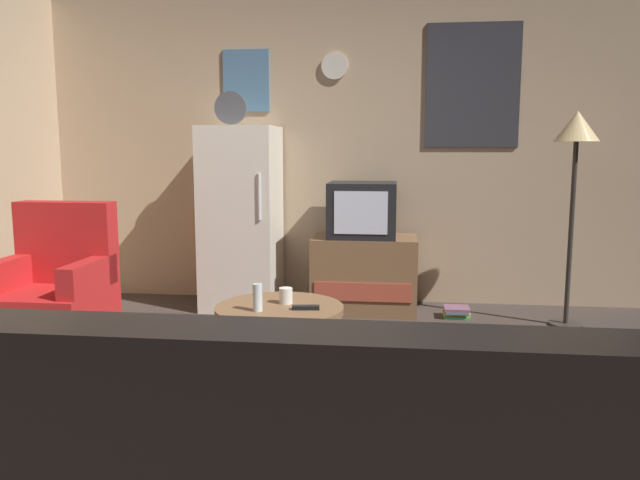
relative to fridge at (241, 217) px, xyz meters
The scene contains 12 objects.
ground_plane 2.33m from the fridge, 70.01° to the right, with size 12.00×12.00×0.00m, color #3D332D.
wall_with_art 1.06m from the fridge, 26.27° to the left, with size 5.20×0.12×2.78m.
fridge is the anchor object (origin of this frame).
tv_stand 1.12m from the fridge, ahead, with size 0.84×0.53×0.61m.
crt_tv 1.01m from the fridge, ahead, with size 0.54×0.51×0.44m.
standing_lamp 2.64m from the fridge, ahead, with size 0.32×0.32×1.59m.
coffee_table 1.88m from the fridge, 69.43° to the right, with size 0.72×0.72×0.45m.
wine_glass 1.90m from the fridge, 73.45° to the right, with size 0.05×0.05×0.15m, color silver.
mug_ceramic_white 1.78m from the fridge, 67.93° to the right, with size 0.08×0.08×0.09m, color silver.
remote_control 1.94m from the fridge, 65.64° to the right, with size 0.15×0.04×0.02m, color black.
armchair 1.61m from the fridge, 129.36° to the right, with size 0.68×0.68×0.96m.
book_stack 1.91m from the fridge, ahead, with size 0.21×0.18×0.09m.
Camera 1 is at (0.51, -2.96, 1.32)m, focal length 35.07 mm.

